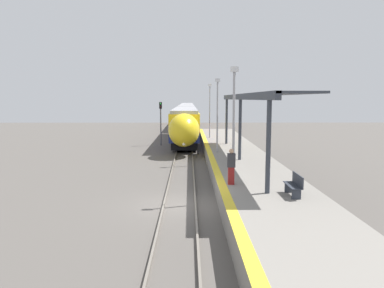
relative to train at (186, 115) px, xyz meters
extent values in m
plane|color=#56514C|center=(0.00, -45.15, -2.19)|extent=(120.00, 120.00, 0.00)
cube|color=slate|center=(-0.72, -45.15, -2.12)|extent=(0.08, 90.00, 0.15)
cube|color=slate|center=(0.72, -45.15, -2.12)|extent=(0.08, 90.00, 0.15)
cube|color=black|center=(0.00, -19.25, -1.60)|extent=(2.43, 18.37, 0.76)
cube|color=navy|center=(0.00, -19.25, -0.77)|extent=(2.76, 19.96, 0.90)
cube|color=red|center=(0.00, -19.25, -0.17)|extent=(2.77, 19.96, 0.31)
cube|color=yellow|center=(0.00, -19.25, 0.66)|extent=(2.76, 19.96, 1.36)
cube|color=black|center=(0.00, -19.25, 0.60)|extent=(2.79, 18.37, 0.75)
cube|color=#9E9EA3|center=(0.00, -19.25, 1.49)|extent=(2.48, 19.96, 0.30)
cylinder|color=black|center=(-0.72, -26.54, -1.74)|extent=(0.12, 0.91, 0.91)
cylinder|color=black|center=(0.72, -26.54, -1.74)|extent=(0.12, 0.91, 0.91)
cylinder|color=black|center=(-0.72, -24.34, -1.74)|extent=(0.12, 0.91, 0.91)
cylinder|color=black|center=(0.72, -24.34, -1.74)|extent=(0.12, 0.91, 0.91)
cylinder|color=black|center=(-0.72, -14.16, -1.74)|extent=(0.12, 0.91, 0.91)
cylinder|color=black|center=(0.72, -14.16, -1.74)|extent=(0.12, 0.91, 0.91)
cylinder|color=black|center=(-0.72, -11.96, -1.74)|extent=(0.12, 0.91, 0.91)
cylinder|color=black|center=(0.72, -11.96, -1.74)|extent=(0.12, 0.91, 0.91)
ellipsoid|color=yellow|center=(0.00, -30.48, 0.06)|extent=(2.65, 3.74, 2.82)
ellipsoid|color=black|center=(0.00, -30.95, 0.52)|extent=(1.93, 2.18, 1.43)
sphere|color=#F9F4CC|center=(0.00, -31.88, -0.97)|extent=(0.24, 0.24, 0.24)
cube|color=black|center=(0.00, 1.51, -1.60)|extent=(2.43, 18.37, 0.76)
cube|color=navy|center=(0.00, 1.51, -0.77)|extent=(2.76, 19.96, 0.90)
cube|color=red|center=(0.00, 1.51, -0.17)|extent=(2.77, 19.96, 0.31)
cube|color=yellow|center=(0.00, 1.51, 0.66)|extent=(2.76, 19.96, 1.36)
cube|color=black|center=(0.00, 1.51, 0.60)|extent=(2.79, 18.37, 0.75)
cube|color=#9E9EA3|center=(0.00, 1.51, 1.49)|extent=(2.48, 19.96, 0.30)
cylinder|color=black|center=(-0.72, -5.78, -1.74)|extent=(0.12, 0.91, 0.91)
cylinder|color=black|center=(0.72, -5.78, -1.74)|extent=(0.12, 0.91, 0.91)
cylinder|color=black|center=(-0.72, -3.58, -1.74)|extent=(0.12, 0.91, 0.91)
cylinder|color=black|center=(0.72, -3.58, -1.74)|extent=(0.12, 0.91, 0.91)
cylinder|color=black|center=(-0.72, 6.60, -1.74)|extent=(0.12, 0.91, 0.91)
cylinder|color=black|center=(0.72, 6.60, -1.74)|extent=(0.12, 0.91, 0.91)
cylinder|color=black|center=(-0.72, 8.80, -1.74)|extent=(0.12, 0.91, 0.91)
cylinder|color=black|center=(0.72, 8.80, -1.74)|extent=(0.12, 0.91, 0.91)
cube|color=black|center=(0.00, 22.27, -1.60)|extent=(2.43, 18.37, 0.76)
cube|color=navy|center=(0.00, 22.27, -0.77)|extent=(2.76, 19.96, 0.90)
cube|color=red|center=(0.00, 22.27, -0.17)|extent=(2.77, 19.96, 0.31)
cube|color=yellow|center=(0.00, 22.27, 0.66)|extent=(2.76, 19.96, 1.36)
cube|color=black|center=(0.00, 22.27, 0.60)|extent=(2.79, 18.37, 0.75)
cube|color=#9E9EA3|center=(0.00, 22.27, 1.49)|extent=(2.48, 19.96, 0.30)
cylinder|color=black|center=(-0.72, 14.99, -1.74)|extent=(0.12, 0.91, 0.91)
cylinder|color=black|center=(0.72, 14.99, -1.74)|extent=(0.12, 0.91, 0.91)
cylinder|color=black|center=(-0.72, 17.19, -1.74)|extent=(0.12, 0.91, 0.91)
cylinder|color=black|center=(0.72, 17.19, -1.74)|extent=(0.12, 0.91, 0.91)
cylinder|color=black|center=(-0.72, 27.36, -1.74)|extent=(0.12, 0.91, 0.91)
cylinder|color=black|center=(0.72, 27.36, -1.74)|extent=(0.12, 0.91, 0.91)
cylinder|color=black|center=(-0.72, 29.56, -1.74)|extent=(0.12, 0.91, 0.91)
cylinder|color=black|center=(0.72, 29.56, -1.74)|extent=(0.12, 0.91, 0.91)
cube|color=gray|center=(3.89, -45.15, -1.71)|extent=(4.29, 64.00, 0.96)
cube|color=yellow|center=(1.95, -45.15, -1.23)|extent=(0.40, 64.00, 0.01)
cube|color=#2D333D|center=(4.64, -47.63, -1.03)|extent=(0.36, 0.06, 0.42)
cube|color=#2D333D|center=(4.64, -46.54, -1.03)|extent=(0.36, 0.06, 0.42)
cube|color=#2D333D|center=(4.64, -47.09, -0.80)|extent=(0.44, 1.46, 0.03)
cube|color=#2D333D|center=(4.84, -47.09, -0.57)|extent=(0.04, 1.46, 0.44)
cube|color=maroon|center=(2.37, -45.04, -0.83)|extent=(0.28, 0.20, 0.81)
cube|color=#333338|center=(2.37, -45.04, -0.11)|extent=(0.36, 0.22, 0.64)
sphere|color=tan|center=(2.37, -45.04, 0.32)|extent=(0.22, 0.22, 0.22)
cylinder|color=#59595E|center=(-2.55, -22.67, -0.27)|extent=(0.14, 0.14, 3.85)
cube|color=black|center=(-2.55, -22.67, 2.00)|extent=(0.28, 0.20, 0.70)
sphere|color=#1ED833|center=(-2.55, -22.78, 2.17)|extent=(0.14, 0.14, 0.14)
sphere|color=#330A0A|center=(-2.55, -22.78, 1.83)|extent=(0.14, 0.14, 0.14)
cylinder|color=#9E9EA3|center=(2.52, -44.51, 1.34)|extent=(0.12, 0.12, 5.15)
cube|color=silver|center=(2.52, -44.51, 4.04)|extent=(0.36, 0.20, 0.24)
cylinder|color=#9E9EA3|center=(2.52, -34.36, 1.34)|extent=(0.12, 0.12, 5.15)
cube|color=silver|center=(2.52, -34.36, 4.04)|extent=(0.36, 0.20, 0.24)
cylinder|color=#9E9EA3|center=(2.52, -24.21, 1.34)|extent=(0.12, 0.12, 5.15)
cube|color=silver|center=(2.52, -24.21, 4.04)|extent=(0.36, 0.20, 0.24)
cylinder|color=#333842|center=(3.70, -46.66, 0.74)|extent=(0.20, 0.20, 3.95)
cylinder|color=#333842|center=(3.70, -38.01, 0.74)|extent=(0.20, 0.20, 3.95)
cylinder|color=#333842|center=(3.70, -29.35, 0.74)|extent=(0.20, 0.20, 3.95)
cube|color=#333842|center=(3.70, -38.01, 2.82)|extent=(0.24, 20.30, 0.36)
cube|color=#333842|center=(4.60, -38.01, 2.94)|extent=(2.00, 20.30, 0.10)
camera|label=1|loc=(0.43, -61.92, 2.70)|focal=35.00mm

